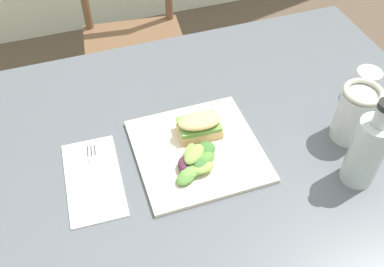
{
  "coord_description": "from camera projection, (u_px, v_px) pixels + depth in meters",
  "views": [
    {
      "loc": [
        -0.27,
        -0.47,
        1.49
      ],
      "look_at": [
        -0.05,
        0.17,
        0.76
      ],
      "focal_mm": 40.83,
      "sensor_mm": 36.0,
      "label": 1
    }
  ],
  "objects": [
    {
      "name": "mason_jar_iced_tea",
      "position": [
        355.0,
        116.0,
        0.97
      ],
      "size": [
        0.09,
        0.09,
        0.14
      ],
      "color": "gold",
      "rests_on": "dining_table"
    },
    {
      "name": "napkin_folded",
      "position": [
        93.0,
        179.0,
        0.93
      ],
      "size": [
        0.13,
        0.23,
        0.0
      ],
      "primitive_type": "cube",
      "rotation": [
        0.0,
        0.0,
        -0.05
      ],
      "color": "white",
      "rests_on": "dining_table"
    },
    {
      "name": "plate_lunch",
      "position": [
        198.0,
        150.0,
        0.98
      ],
      "size": [
        0.27,
        0.27,
        0.01
      ],
      "primitive_type": "cube",
      "color": "beige",
      "rests_on": "dining_table"
    },
    {
      "name": "salad_mixed_greens",
      "position": [
        196.0,
        161.0,
        0.93
      ],
      "size": [
        0.12,
        0.11,
        0.03
      ],
      "color": "#518438",
      "rests_on": "plate_lunch"
    },
    {
      "name": "sandwich_half_front",
      "position": [
        200.0,
        125.0,
        0.99
      ],
      "size": [
        0.1,
        0.07,
        0.06
      ],
      "color": "#DBB270",
      "rests_on": "plate_lunch"
    },
    {
      "name": "dining_table",
      "position": [
        223.0,
        183.0,
        1.09
      ],
      "size": [
        1.12,
        0.91,
        0.74
      ],
      "color": "#51565B",
      "rests_on": "ground"
    },
    {
      "name": "fork_on_napkin",
      "position": [
        93.0,
        172.0,
        0.94
      ],
      "size": [
        0.04,
        0.19,
        0.0
      ],
      "color": "silver",
      "rests_on": "napkin_folded"
    },
    {
      "name": "bottle_cold_brew",
      "position": [
        366.0,
        154.0,
        0.88
      ],
      "size": [
        0.07,
        0.07,
        0.22
      ],
      "color": "black",
      "rests_on": "dining_table"
    },
    {
      "name": "cup_extra_side",
      "position": [
        366.0,
        84.0,
        1.09
      ],
      "size": [
        0.06,
        0.06,
        0.08
      ],
      "primitive_type": "cylinder",
      "color": "white",
      "rests_on": "dining_table"
    },
    {
      "name": "chair_wooden_far",
      "position": [
        134.0,
        42.0,
        1.77
      ],
      "size": [
        0.44,
        0.44,
        0.87
      ],
      "color": "brown",
      "rests_on": "ground"
    }
  ]
}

